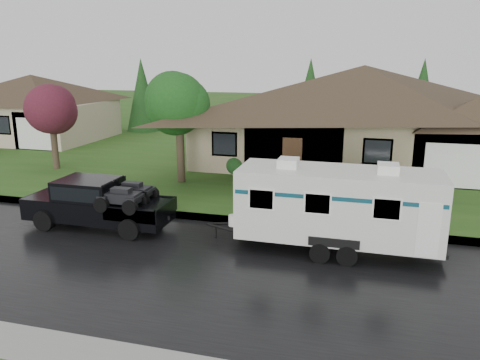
% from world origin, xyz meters
% --- Properties ---
extents(ground, '(140.00, 140.00, 0.00)m').
position_xyz_m(ground, '(0.00, 0.00, 0.00)').
color(ground, '#264F18').
rests_on(ground, ground).
extents(road, '(140.00, 8.00, 0.01)m').
position_xyz_m(road, '(0.00, -2.00, 0.01)').
color(road, black).
rests_on(road, ground).
extents(curb, '(140.00, 0.50, 0.15)m').
position_xyz_m(curb, '(0.00, 2.25, 0.07)').
color(curb, gray).
rests_on(curb, ground).
extents(lawn, '(140.00, 26.00, 0.15)m').
position_xyz_m(lawn, '(0.00, 15.00, 0.07)').
color(lawn, '#264F18').
rests_on(lawn, ground).
extents(house_main, '(19.44, 10.80, 6.90)m').
position_xyz_m(house_main, '(2.29, 13.84, 3.59)').
color(house_main, gray).
rests_on(house_main, lawn).
extents(house_far, '(10.80, 8.64, 5.80)m').
position_xyz_m(house_far, '(-21.78, 15.85, 2.97)').
color(house_far, tan).
rests_on(house_far, lawn).
extents(tree_left_green, '(3.31, 3.31, 5.48)m').
position_xyz_m(tree_left_green, '(-6.45, 6.89, 3.95)').
color(tree_left_green, '#382B1E').
rests_on(tree_left_green, lawn).
extents(tree_red, '(2.81, 2.81, 4.65)m').
position_xyz_m(tree_red, '(-14.30, 7.77, 3.37)').
color(tree_red, '#382B1E').
rests_on(tree_red, lawn).
extents(shrub_row, '(13.60, 1.00, 1.00)m').
position_xyz_m(shrub_row, '(2.00, 9.30, 0.65)').
color(shrub_row, '#143814').
rests_on(shrub_row, lawn).
extents(pickup_truck, '(5.44, 2.07, 1.81)m').
position_xyz_m(pickup_truck, '(-7.22, 0.45, 0.97)').
color(pickup_truck, black).
rests_on(pickup_truck, ground).
extents(travel_trailer, '(6.71, 2.36, 3.01)m').
position_xyz_m(travel_trailer, '(1.58, 0.45, 1.60)').
color(travel_trailer, silver).
rests_on(travel_trailer, ground).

